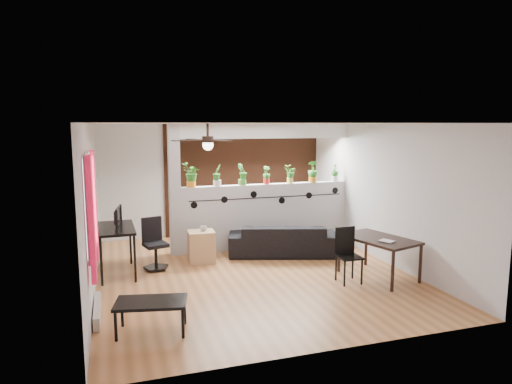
% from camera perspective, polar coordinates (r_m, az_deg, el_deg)
% --- Properties ---
extents(room_shell, '(6.30, 7.10, 2.90)m').
position_cam_1_polar(room_shell, '(7.88, -0.66, -0.93)').
color(room_shell, '#9A6032').
rests_on(room_shell, ground).
extents(partition_wall, '(3.60, 0.18, 1.35)m').
position_cam_1_polar(partition_wall, '(9.64, 1.31, -2.98)').
color(partition_wall, '#BCBCC1').
rests_on(partition_wall, ground).
extents(ceiling_header, '(3.60, 0.18, 0.30)m').
position_cam_1_polar(ceiling_header, '(9.45, 1.34, 7.63)').
color(ceiling_header, silver).
rests_on(ceiling_header, room_shell).
extents(pier_column, '(0.22, 0.20, 2.60)m').
position_cam_1_polar(pier_column, '(9.11, -10.13, 0.21)').
color(pier_column, '#BCBCC1').
rests_on(pier_column, ground).
extents(brick_panel, '(3.90, 0.05, 2.60)m').
position_cam_1_polar(brick_panel, '(10.93, -1.17, 1.69)').
color(brick_panel, '#A4532F').
rests_on(brick_panel, ground).
extents(vine_decal, '(3.31, 0.01, 0.30)m').
position_cam_1_polar(vine_decal, '(9.48, 1.50, -0.69)').
color(vine_decal, black).
rests_on(vine_decal, partition_wall).
extents(window_assembly, '(0.09, 1.30, 1.55)m').
position_cam_1_polar(window_assembly, '(6.34, -19.98, -1.82)').
color(window_assembly, white).
rests_on(window_assembly, room_shell).
extents(baseboard_heater, '(0.08, 1.00, 0.18)m').
position_cam_1_polar(baseboard_heater, '(6.73, -19.22, -13.80)').
color(baseboard_heater, '#BCB9B3').
rests_on(baseboard_heater, ground).
extents(corkboard, '(0.03, 0.60, 0.45)m').
position_cam_1_polar(corkboard, '(8.49, -19.49, -0.40)').
color(corkboard, '#99794A').
rests_on(corkboard, room_shell).
extents(framed_art, '(0.03, 0.34, 0.44)m').
position_cam_1_polar(framed_art, '(8.38, -19.68, 2.93)').
color(framed_art, '#8C7259').
rests_on(framed_art, room_shell).
extents(ceiling_fan, '(1.19, 1.19, 0.43)m').
position_cam_1_polar(ceiling_fan, '(7.30, -6.04, 6.28)').
color(ceiling_fan, black).
rests_on(ceiling_fan, room_shell).
extents(potted_plant_0, '(0.33, 0.32, 0.49)m').
position_cam_1_polar(potted_plant_0, '(9.12, -8.12, 2.20)').
color(potted_plant_0, orange).
rests_on(potted_plant_0, partition_wall).
extents(potted_plant_1, '(0.29, 0.29, 0.44)m').
position_cam_1_polar(potted_plant_1, '(9.22, -4.89, 2.19)').
color(potted_plant_1, white).
rests_on(potted_plant_1, partition_wall).
extents(potted_plant_2, '(0.24, 0.20, 0.45)m').
position_cam_1_polar(potted_plant_2, '(9.35, -1.73, 2.32)').
color(potted_plant_2, '#4B9235').
rests_on(potted_plant_2, partition_wall).
extents(potted_plant_3, '(0.22, 0.20, 0.38)m').
position_cam_1_polar(potted_plant_3, '(9.51, 1.32, 2.21)').
color(potted_plant_3, red).
rests_on(potted_plant_3, partition_wall).
extents(potted_plant_4, '(0.22, 0.20, 0.38)m').
position_cam_1_polar(potted_plant_4, '(9.69, 4.27, 2.31)').
color(potted_plant_4, '#C7CD48').
rests_on(potted_plant_4, partition_wall).
extents(potted_plant_5, '(0.29, 0.26, 0.46)m').
position_cam_1_polar(potted_plant_5, '(9.89, 7.11, 2.64)').
color(potted_plant_5, orange).
rests_on(potted_plant_5, partition_wall).
extents(potted_plant_6, '(0.23, 0.25, 0.39)m').
position_cam_1_polar(potted_plant_6, '(10.13, 9.82, 2.51)').
color(potted_plant_6, white).
rests_on(potted_plant_6, partition_wall).
extents(sofa, '(2.18, 1.37, 0.60)m').
position_cam_1_polar(sofa, '(9.19, 3.37, -5.98)').
color(sofa, black).
rests_on(sofa, ground).
extents(cube_shelf, '(0.50, 0.45, 0.60)m').
position_cam_1_polar(cube_shelf, '(8.75, -6.85, -6.77)').
color(cube_shelf, tan).
rests_on(cube_shelf, ground).
extents(cup, '(0.13, 0.13, 0.10)m').
position_cam_1_polar(cup, '(8.67, -6.57, -4.53)').
color(cup, gray).
rests_on(cup, cube_shelf).
extents(computer_desk, '(0.64, 1.17, 0.84)m').
position_cam_1_polar(computer_desk, '(8.24, -17.10, -4.75)').
color(computer_desk, black).
rests_on(computer_desk, ground).
extents(monitor, '(0.32, 0.10, 0.18)m').
position_cam_1_polar(monitor, '(8.35, -17.16, -3.39)').
color(monitor, black).
rests_on(monitor, computer_desk).
extents(office_chair, '(0.47, 0.48, 0.91)m').
position_cam_1_polar(office_chair, '(8.45, -12.57, -6.72)').
color(office_chair, black).
rests_on(office_chair, ground).
extents(dining_table, '(1.09, 1.42, 0.69)m').
position_cam_1_polar(dining_table, '(8.03, 15.10, -6.06)').
color(dining_table, black).
rests_on(dining_table, ground).
extents(book, '(0.25, 0.28, 0.02)m').
position_cam_1_polar(book, '(7.71, 15.70, -6.03)').
color(book, gray).
rests_on(book, dining_table).
extents(folding_chair, '(0.37, 0.37, 0.91)m').
position_cam_1_polar(folding_chair, '(7.74, 11.29, -7.08)').
color(folding_chair, black).
rests_on(folding_chair, ground).
extents(coffee_table, '(0.96, 0.66, 0.41)m').
position_cam_1_polar(coffee_table, '(5.99, -12.97, -13.52)').
color(coffee_table, black).
rests_on(coffee_table, ground).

